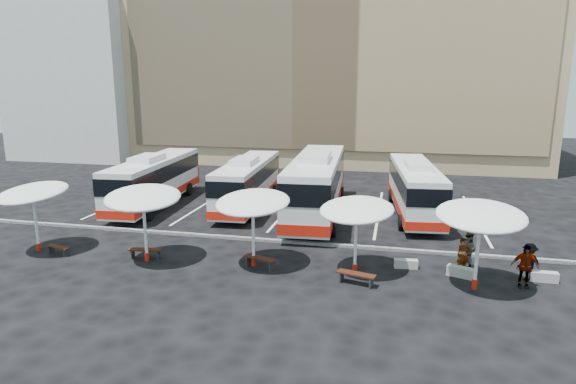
% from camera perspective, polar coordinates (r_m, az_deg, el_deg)
% --- Properties ---
extents(ground, '(120.00, 120.00, 0.00)m').
position_cam_1_polar(ground, '(25.57, -3.70, -6.15)').
color(ground, black).
rests_on(ground, ground).
extents(sandstone_building, '(42.00, 18.25, 29.60)m').
position_cam_1_polar(sandstone_building, '(55.66, 5.88, 17.13)').
color(sandstone_building, tan).
rests_on(sandstone_building, ground).
extents(apartment_block, '(14.00, 14.00, 18.00)m').
position_cam_1_polar(apartment_block, '(61.99, -22.03, 12.48)').
color(apartment_block, beige).
rests_on(apartment_block, ground).
extents(curb_divider, '(34.00, 0.25, 0.15)m').
position_cam_1_polar(curb_divider, '(26.00, -3.39, -5.65)').
color(curb_divider, black).
rests_on(curb_divider, ground).
extents(bay_lines, '(24.15, 12.00, 0.01)m').
position_cam_1_polar(bay_lines, '(32.99, 0.24, -1.78)').
color(bay_lines, white).
rests_on(bay_lines, ground).
extents(bus_0, '(3.30, 11.58, 3.63)m').
position_cam_1_polar(bus_0, '(34.34, -15.53, 1.49)').
color(bus_0, white).
rests_on(bus_0, ground).
extents(bus_1, '(3.06, 11.11, 3.49)m').
position_cam_1_polar(bus_1, '(32.92, -4.76, 1.31)').
color(bus_1, white).
rests_on(bus_1, ground).
extents(bus_2, '(3.65, 13.24, 4.15)m').
position_cam_1_polar(bus_2, '(30.58, 3.42, 1.11)').
color(bus_2, white).
rests_on(bus_2, ground).
extents(bus_3, '(3.46, 11.32, 3.54)m').
position_cam_1_polar(bus_3, '(31.88, 14.79, 0.61)').
color(bus_3, white).
rests_on(bus_3, ground).
extents(sunshade_0, '(4.32, 4.34, 3.52)m').
position_cam_1_polar(sunshade_0, '(26.80, -28.03, -0.13)').
color(sunshade_0, white).
rests_on(sunshade_0, ground).
extents(sunshade_1, '(4.42, 4.45, 3.64)m').
position_cam_1_polar(sunshade_1, '(23.25, -16.81, -0.67)').
color(sunshade_1, white).
rests_on(sunshade_1, ground).
extents(sunshade_2, '(3.90, 3.94, 3.55)m').
position_cam_1_polar(sunshade_2, '(21.74, -4.20, -1.27)').
color(sunshade_2, white).
rests_on(sunshade_2, ground).
extents(sunshade_3, '(4.06, 4.09, 3.39)m').
position_cam_1_polar(sunshade_3, '(21.15, 8.13, -2.12)').
color(sunshade_3, white).
rests_on(sunshade_3, ground).
extents(sunshade_4, '(3.56, 3.61, 3.66)m').
position_cam_1_polar(sunshade_4, '(20.65, 21.87, -2.65)').
color(sunshade_4, white).
rests_on(sunshade_4, ground).
extents(wood_bench_0, '(1.38, 0.66, 0.41)m').
position_cam_1_polar(wood_bench_0, '(26.46, -25.56, -6.03)').
color(wood_bench_0, black).
rests_on(wood_bench_0, ground).
extents(wood_bench_1, '(1.63, 0.69, 0.48)m').
position_cam_1_polar(wood_bench_1, '(24.34, -16.56, -6.73)').
color(wood_bench_1, black).
rests_on(wood_bench_1, ground).
extents(wood_bench_2, '(1.67, 0.95, 0.50)m').
position_cam_1_polar(wood_bench_2, '(22.25, -3.31, -8.02)').
color(wood_bench_2, black).
rests_on(wood_bench_2, ground).
extents(wood_bench_3, '(1.70, 0.84, 0.50)m').
position_cam_1_polar(wood_bench_3, '(20.65, 8.10, -9.80)').
color(wood_bench_3, black).
rests_on(wood_bench_3, ground).
extents(conc_bench_0, '(1.08, 0.43, 0.40)m').
position_cam_1_polar(conc_bench_0, '(22.90, 13.80, -8.26)').
color(conc_bench_0, gray).
rests_on(conc_bench_0, ground).
extents(conc_bench_1, '(1.24, 0.79, 0.44)m').
position_cam_1_polar(conc_bench_1, '(22.58, 19.83, -8.91)').
color(conc_bench_1, gray).
rests_on(conc_bench_1, ground).
extents(conc_bench_2, '(1.12, 0.37, 0.42)m').
position_cam_1_polar(conc_bench_2, '(23.52, 28.03, -8.84)').
color(conc_bench_2, gray).
rests_on(conc_bench_2, ground).
extents(passenger_0, '(0.69, 0.57, 1.61)m').
position_cam_1_polar(passenger_0, '(22.88, 20.02, -7.07)').
color(passenger_0, black).
rests_on(passenger_0, ground).
extents(passenger_1, '(1.08, 1.05, 1.75)m').
position_cam_1_polar(passenger_1, '(23.44, 20.61, -6.47)').
color(passenger_1, black).
rests_on(passenger_1, ground).
extents(passenger_2, '(1.08, 0.46, 1.84)m').
position_cam_1_polar(passenger_2, '(22.26, 26.24, -7.88)').
color(passenger_2, black).
rests_on(passenger_2, ground).
extents(passenger_3, '(1.23, 1.00, 1.66)m').
position_cam_1_polar(passenger_3, '(23.11, 26.61, -7.43)').
color(passenger_3, black).
rests_on(passenger_3, ground).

